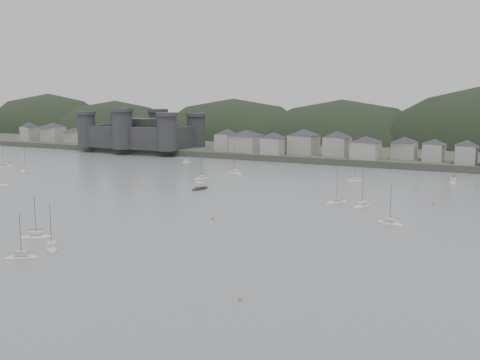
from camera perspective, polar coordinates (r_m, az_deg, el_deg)
The scene contains 8 objects.
ground at distance 109.02m, azimuth -19.18°, elevation -8.26°, with size 900.00×900.00×0.00m, color slate.
far_shore_land at distance 374.36m, azimuth 16.16°, elevation 3.69°, with size 900.00×250.00×3.00m, color #383D2D.
forested_ridge at distance 349.70m, azimuth 15.96°, elevation 1.28°, with size 851.55×103.94×102.57m.
castle at distance 319.25m, azimuth -10.18°, elevation 4.83°, with size 66.00×43.00×20.00m.
waterfront_town at distance 255.77m, azimuth 22.02°, elevation 2.95°, with size 451.48×28.46×12.92m.
moored_fleet at distance 172.51m, azimuth -7.28°, elevation -1.73°, with size 227.68×175.15×13.08m.
motor_launch_far at distance 186.84m, azimuth -4.14°, elevation -0.86°, with size 3.55×8.63×4.01m.
mooring_buoys at distance 148.40m, azimuth -1.26°, elevation -3.34°, with size 171.25×117.67×0.70m.
Camera 1 is at (77.78, -70.04, 30.50)m, focal length 41.39 mm.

